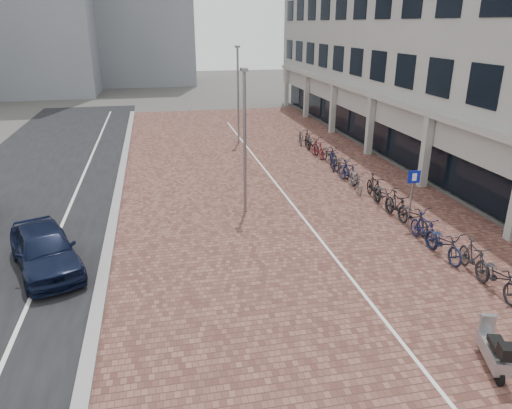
% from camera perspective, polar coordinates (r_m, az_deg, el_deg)
% --- Properties ---
extents(ground, '(140.00, 140.00, 0.00)m').
position_cam_1_polar(ground, '(12.05, 6.15, -15.96)').
color(ground, '#474442').
rests_on(ground, ground).
extents(plaza_brick, '(14.50, 42.00, 0.04)m').
position_cam_1_polar(plaza_brick, '(22.90, 1.79, 2.61)').
color(plaza_brick, brown).
rests_on(plaza_brick, ground).
extents(street_asphalt, '(8.00, 50.00, 0.03)m').
position_cam_1_polar(street_asphalt, '(23.05, -25.85, 0.56)').
color(street_asphalt, black).
rests_on(street_asphalt, ground).
extents(curb, '(0.35, 42.00, 0.14)m').
position_cam_1_polar(curb, '(22.36, -16.18, 1.47)').
color(curb, gray).
rests_on(curb, ground).
extents(lane_line, '(0.12, 44.00, 0.00)m').
position_cam_1_polar(lane_line, '(22.62, -20.96, 0.98)').
color(lane_line, white).
rests_on(lane_line, street_asphalt).
extents(parking_line, '(0.10, 30.00, 0.00)m').
position_cam_1_polar(parking_line, '(22.94, 2.28, 2.70)').
color(parking_line, white).
rests_on(parking_line, plaza_brick).
extents(car_navy, '(3.06, 4.52, 1.43)m').
position_cam_1_polar(car_navy, '(16.05, -24.05, -4.88)').
color(car_navy, black).
rests_on(car_navy, ground).
extents(scooter_front, '(0.93, 1.60, 1.05)m').
position_cam_1_polar(scooter_front, '(12.10, 26.60, -15.15)').
color(scooter_front, gray).
rests_on(scooter_front, ground).
extents(parking_sign, '(0.47, 0.09, 2.23)m').
position_cam_1_polar(parking_sign, '(18.32, 18.23, 1.62)').
color(parking_sign, slate).
rests_on(parking_sign, ground).
extents(lamp_near, '(0.12, 0.12, 5.62)m').
position_cam_1_polar(lamp_near, '(18.53, -1.36, 7.21)').
color(lamp_near, gray).
rests_on(lamp_near, ground).
extents(lamp_far, '(0.12, 0.12, 5.89)m').
position_cam_1_polar(lamp_far, '(30.21, -2.17, 12.82)').
color(lamp_far, gray).
rests_on(lamp_far, ground).
extents(bike_row, '(1.30, 20.44, 1.05)m').
position_cam_1_polar(bike_row, '(22.32, 12.44, 3.01)').
color(bike_row, black).
rests_on(bike_row, ground).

